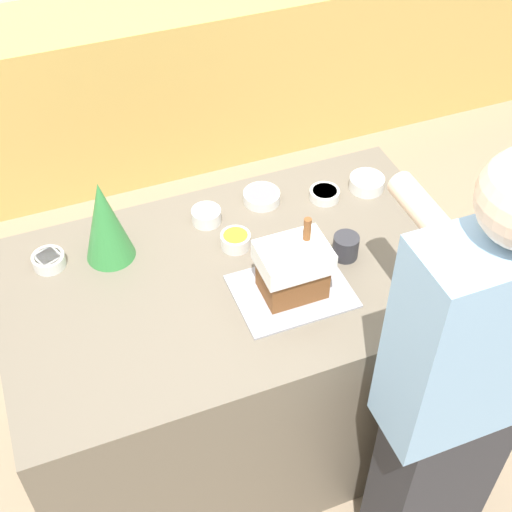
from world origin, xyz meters
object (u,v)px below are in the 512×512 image
(baking_tray, at_px, (292,291))
(mug, at_px, (346,247))
(candy_bowl_center_rear, at_px, (49,260))
(candy_bowl_front_corner, at_px, (262,196))
(candy_bowl_near_tray_right, at_px, (206,215))
(gingerbread_house, at_px, (293,269))
(candy_bowl_far_right, at_px, (367,183))
(decorative_tree, at_px, (105,221))
(person, at_px, (459,397))
(candy_bowl_near_tray_left, at_px, (325,194))
(candy_bowl_far_left, at_px, (236,240))

(baking_tray, relative_size, mug, 4.23)
(candy_bowl_center_rear, distance_m, mug, 0.99)
(candy_bowl_front_corner, bearing_deg, candy_bowl_near_tray_right, -171.82)
(baking_tray, xyz_separation_m, gingerbread_house, (0.00, 0.00, 0.10))
(candy_bowl_far_right, bearing_deg, candy_bowl_near_tray_right, 176.16)
(decorative_tree, bearing_deg, candy_bowl_center_rear, 172.65)
(mug, bearing_deg, person, -84.54)
(mug, bearing_deg, candy_bowl_near_tray_left, 77.78)
(baking_tray, bearing_deg, person, -61.09)
(candy_bowl_front_corner, bearing_deg, person, -77.64)
(candy_bowl_front_corner, bearing_deg, candy_bowl_far_right, -10.60)
(candy_bowl_center_rear, relative_size, candy_bowl_front_corner, 0.80)
(candy_bowl_far_right, xyz_separation_m, candy_bowl_center_rear, (-1.17, 0.02, -0.00))
(candy_bowl_center_rear, height_order, candy_bowl_near_tray_right, candy_bowl_near_tray_right)
(gingerbread_house, distance_m, candy_bowl_far_right, 0.61)
(baking_tray, relative_size, candy_bowl_far_right, 2.84)
(gingerbread_house, bearing_deg, candy_bowl_near_tray_right, 109.19)
(candy_bowl_far_right, distance_m, candy_bowl_far_left, 0.57)
(baking_tray, distance_m, candy_bowl_far_right, 0.60)
(gingerbread_house, bearing_deg, baking_tray, -154.50)
(decorative_tree, bearing_deg, candy_bowl_near_tray_left, 0.57)
(candy_bowl_far_right, relative_size, candy_bowl_near_tray_left, 1.18)
(decorative_tree, distance_m, mug, 0.80)
(candy_bowl_far_left, relative_size, person, 0.06)
(gingerbread_house, height_order, candy_bowl_near_tray_left, gingerbread_house)
(candy_bowl_near_tray_left, bearing_deg, candy_bowl_front_corner, 162.85)
(person, bearing_deg, candy_bowl_center_rear, 136.86)
(decorative_tree, xyz_separation_m, person, (0.79, -0.90, -0.18))
(baking_tray, height_order, candy_bowl_far_left, candy_bowl_far_left)
(decorative_tree, height_order, candy_bowl_near_tray_left, decorative_tree)
(person, bearing_deg, mug, 95.46)
(candy_bowl_far_right, xyz_separation_m, candy_bowl_front_corner, (-0.39, 0.07, -0.01))
(candy_bowl_center_rear, bearing_deg, mug, -18.71)
(gingerbread_house, relative_size, candy_bowl_center_rear, 2.48)
(decorative_tree, relative_size, mug, 3.55)
(gingerbread_house, height_order, candy_bowl_front_corner, gingerbread_house)
(gingerbread_house, height_order, candy_bowl_far_right, gingerbread_house)
(candy_bowl_front_corner, xyz_separation_m, candy_bowl_near_tray_right, (-0.22, -0.03, 0.01))
(baking_tray, relative_size, candy_bowl_near_tray_left, 3.34)
(candy_bowl_far_right, height_order, candy_bowl_center_rear, candy_bowl_far_right)
(baking_tray, relative_size, person, 0.21)
(baking_tray, bearing_deg, decorative_tree, 142.97)
(mug, height_order, person, person)
(baking_tray, height_order, candy_bowl_near_tray_left, candy_bowl_near_tray_left)
(baking_tray, distance_m, candy_bowl_far_left, 0.28)
(gingerbread_house, height_order, person, person)
(candy_bowl_far_right, distance_m, candy_bowl_center_rear, 1.17)
(candy_bowl_near_tray_right, height_order, mug, mug)
(candy_bowl_far_right, distance_m, candy_bowl_near_tray_right, 0.61)
(gingerbread_house, distance_m, person, 0.62)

